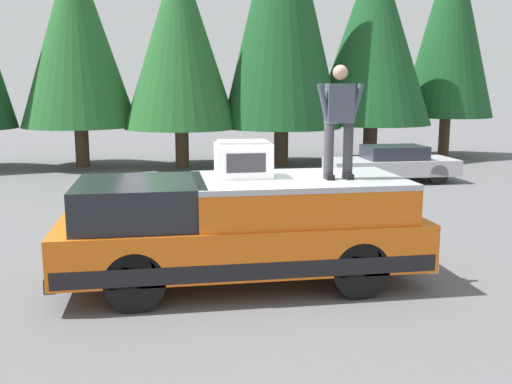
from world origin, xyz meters
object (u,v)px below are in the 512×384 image
Objects in this scene: pickup_truck at (242,229)px; person_on_truck_bed at (339,119)px; parked_car_silver at (391,164)px; compressor_unit at (243,159)px.

person_on_truck_bed reaches higher than pickup_truck.
parked_car_silver is (9.12, -4.64, -1.97)m from person_on_truck_bed.
parked_car_silver is at bearing -34.60° from compressor_unit.
pickup_truck is 6.60× the size of compressor_unit.
compressor_unit reaches higher than parked_car_silver.
person_on_truck_bed is at bearing -98.03° from pickup_truck.
compressor_unit reaches higher than pickup_truck.
person_on_truck_bed is (-0.20, -1.44, 1.68)m from pickup_truck.
person_on_truck_bed is (-0.38, -1.39, 0.62)m from compressor_unit.
parked_car_silver is (8.74, -6.03, -1.35)m from compressor_unit.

